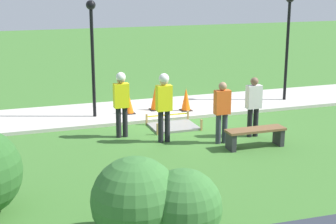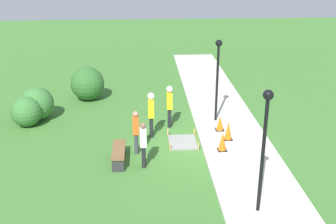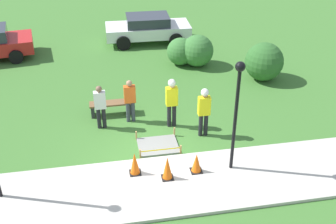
{
  "view_description": "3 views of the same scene",
  "coord_description": "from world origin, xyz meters",
  "px_view_note": "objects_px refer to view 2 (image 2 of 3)",
  "views": [
    {
      "loc": [
        5.07,
        14.08,
        4.18
      ],
      "look_at": [
        0.87,
        1.81,
        0.79
      ],
      "focal_mm": 55.0,
      "sensor_mm": 36.0,
      "label": 1
    },
    {
      "loc": [
        -14.19,
        2.14,
        7.01
      ],
      "look_at": [
        0.65,
        1.22,
        1.16
      ],
      "focal_mm": 45.0,
      "sensor_mm": 36.0,
      "label": 2
    },
    {
      "loc": [
        -1.38,
        -10.51,
        8.0
      ],
      "look_at": [
        0.75,
        1.23,
        0.95
      ],
      "focal_mm": 45.0,
      "sensor_mm": 36.0,
      "label": 3
    }
  ],
  "objects_px": {
    "worker_supervisor": "(169,103)",
    "traffic_cone_far_patch": "(228,131)",
    "park_bench": "(119,153)",
    "lamppost_far": "(265,133)",
    "bystander_in_orange_shirt": "(136,130)",
    "bystander_in_gray_shirt": "(143,142)",
    "lamppost_near": "(218,68)",
    "traffic_cone_sidewalk_edge": "(220,123)",
    "worker_assistant": "(151,111)",
    "traffic_cone_near_patch": "(222,141)"
  },
  "relations": [
    {
      "from": "traffic_cone_sidewalk_edge",
      "to": "bystander_in_orange_shirt",
      "type": "relative_size",
      "value": 0.38
    },
    {
      "from": "traffic_cone_far_patch",
      "to": "worker_supervisor",
      "type": "relative_size",
      "value": 0.42
    },
    {
      "from": "bystander_in_gray_shirt",
      "to": "lamppost_far",
      "type": "xyz_separation_m",
      "value": [
        -2.92,
        -3.18,
        1.55
      ]
    },
    {
      "from": "worker_supervisor",
      "to": "bystander_in_gray_shirt",
      "type": "bearing_deg",
      "value": 161.97
    },
    {
      "from": "worker_supervisor",
      "to": "bystander_in_orange_shirt",
      "type": "relative_size",
      "value": 1.1
    },
    {
      "from": "traffic_cone_far_patch",
      "to": "park_bench",
      "type": "relative_size",
      "value": 0.48
    },
    {
      "from": "traffic_cone_sidewalk_edge",
      "to": "lamppost_far",
      "type": "relative_size",
      "value": 0.17
    },
    {
      "from": "worker_assistant",
      "to": "worker_supervisor",
      "type": "bearing_deg",
      "value": -39.51
    },
    {
      "from": "traffic_cone_far_patch",
      "to": "traffic_cone_sidewalk_edge",
      "type": "bearing_deg",
      "value": 10.08
    },
    {
      "from": "bystander_in_orange_shirt",
      "to": "traffic_cone_far_patch",
      "type": "bearing_deg",
      "value": -78.64
    },
    {
      "from": "park_bench",
      "to": "lamppost_far",
      "type": "xyz_separation_m",
      "value": [
        -3.3,
        -4.05,
        2.12
      ]
    },
    {
      "from": "traffic_cone_near_patch",
      "to": "bystander_in_gray_shirt",
      "type": "height_order",
      "value": "bystander_in_gray_shirt"
    },
    {
      "from": "traffic_cone_near_patch",
      "to": "lamppost_far",
      "type": "bearing_deg",
      "value": -175.05
    },
    {
      "from": "traffic_cone_near_patch",
      "to": "worker_supervisor",
      "type": "bearing_deg",
      "value": 34.97
    },
    {
      "from": "bystander_in_gray_shirt",
      "to": "lamppost_near",
      "type": "height_order",
      "value": "lamppost_near"
    },
    {
      "from": "traffic_cone_near_patch",
      "to": "traffic_cone_far_patch",
      "type": "distance_m",
      "value": 0.98
    },
    {
      "from": "worker_supervisor",
      "to": "traffic_cone_far_patch",
      "type": "bearing_deg",
      "value": -126.96
    },
    {
      "from": "lamppost_near",
      "to": "lamppost_far",
      "type": "relative_size",
      "value": 0.97
    },
    {
      "from": "traffic_cone_far_patch",
      "to": "bystander_in_orange_shirt",
      "type": "height_order",
      "value": "bystander_in_orange_shirt"
    },
    {
      "from": "traffic_cone_sidewalk_edge",
      "to": "bystander_in_gray_shirt",
      "type": "distance_m",
      "value": 4.1
    },
    {
      "from": "worker_assistant",
      "to": "park_bench",
      "type": "bearing_deg",
      "value": 149.92
    },
    {
      "from": "traffic_cone_sidewalk_edge",
      "to": "park_bench",
      "type": "relative_size",
      "value": 0.4
    },
    {
      "from": "traffic_cone_near_patch",
      "to": "lamppost_far",
      "type": "xyz_separation_m",
      "value": [
        -3.76,
        -0.33,
        2.01
      ]
    },
    {
      "from": "traffic_cone_sidewalk_edge",
      "to": "bystander_in_gray_shirt",
      "type": "xyz_separation_m",
      "value": [
        -2.65,
        3.09,
        0.51
      ]
    },
    {
      "from": "worker_assistant",
      "to": "lamppost_near",
      "type": "bearing_deg",
      "value": -65.0
    },
    {
      "from": "traffic_cone_sidewalk_edge",
      "to": "bystander_in_orange_shirt",
      "type": "xyz_separation_m",
      "value": [
        -1.6,
        3.34,
        0.51
      ]
    },
    {
      "from": "traffic_cone_near_patch",
      "to": "park_bench",
      "type": "distance_m",
      "value": 3.75
    },
    {
      "from": "traffic_cone_far_patch",
      "to": "lamppost_far",
      "type": "bearing_deg",
      "value": 179.23
    },
    {
      "from": "traffic_cone_far_patch",
      "to": "worker_assistant",
      "type": "distance_m",
      "value": 3.07
    },
    {
      "from": "traffic_cone_near_patch",
      "to": "park_bench",
      "type": "xyz_separation_m",
      "value": [
        -0.47,
        3.72,
        -0.12
      ]
    },
    {
      "from": "bystander_in_gray_shirt",
      "to": "lamppost_far",
      "type": "bearing_deg",
      "value": -132.52
    },
    {
      "from": "worker_assistant",
      "to": "lamppost_near",
      "type": "relative_size",
      "value": 0.53
    },
    {
      "from": "bystander_in_orange_shirt",
      "to": "bystander_in_gray_shirt",
      "type": "xyz_separation_m",
      "value": [
        -1.04,
        -0.26,
        0.01
      ]
    },
    {
      "from": "park_bench",
      "to": "worker_assistant",
      "type": "xyz_separation_m",
      "value": [
        2.04,
        -1.18,
        0.76
      ]
    },
    {
      "from": "lamppost_near",
      "to": "traffic_cone_far_patch",
      "type": "bearing_deg",
      "value": -175.68
    },
    {
      "from": "worker_supervisor",
      "to": "worker_assistant",
      "type": "relative_size",
      "value": 0.97
    },
    {
      "from": "park_bench",
      "to": "lamppost_far",
      "type": "height_order",
      "value": "lamppost_far"
    },
    {
      "from": "worker_supervisor",
      "to": "bystander_in_gray_shirt",
      "type": "distance_m",
      "value": 3.54
    },
    {
      "from": "lamppost_near",
      "to": "traffic_cone_sidewalk_edge",
      "type": "bearing_deg",
      "value": 179.41
    },
    {
      "from": "park_bench",
      "to": "worker_supervisor",
      "type": "height_order",
      "value": "worker_supervisor"
    },
    {
      "from": "bystander_in_orange_shirt",
      "to": "lamppost_near",
      "type": "distance_m",
      "value": 4.54
    },
    {
      "from": "traffic_cone_near_patch",
      "to": "traffic_cone_far_patch",
      "type": "relative_size",
      "value": 0.97
    },
    {
      "from": "traffic_cone_sidewalk_edge",
      "to": "bystander_in_gray_shirt",
      "type": "bearing_deg",
      "value": 130.62
    },
    {
      "from": "traffic_cone_far_patch",
      "to": "bystander_in_gray_shirt",
      "type": "relative_size",
      "value": 0.46
    },
    {
      "from": "traffic_cone_near_patch",
      "to": "park_bench",
      "type": "relative_size",
      "value": 0.47
    },
    {
      "from": "park_bench",
      "to": "lamppost_near",
      "type": "xyz_separation_m",
      "value": [
        3.34,
        -3.96,
        2.06
      ]
    },
    {
      "from": "traffic_cone_far_patch",
      "to": "worker_supervisor",
      "type": "height_order",
      "value": "worker_supervisor"
    },
    {
      "from": "lamppost_far",
      "to": "lamppost_near",
      "type": "bearing_deg",
      "value": 0.74
    },
    {
      "from": "traffic_cone_far_patch",
      "to": "worker_supervisor",
      "type": "bearing_deg",
      "value": 53.04
    },
    {
      "from": "traffic_cone_near_patch",
      "to": "lamppost_near",
      "type": "xyz_separation_m",
      "value": [
        2.87,
        -0.24,
        1.95
      ]
    }
  ]
}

